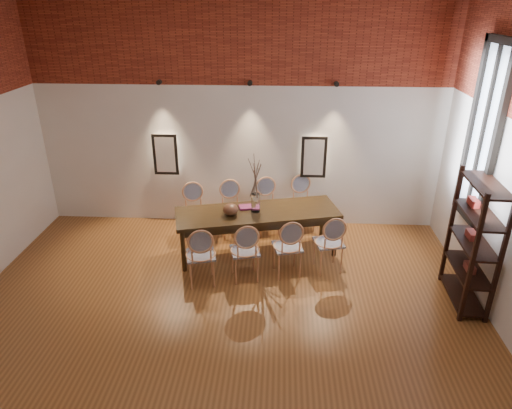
# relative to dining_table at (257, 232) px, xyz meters

# --- Properties ---
(floor) EXTENTS (7.00, 7.00, 0.02)m
(floor) POSITION_rel_dining_table_xyz_m (-0.38, -2.35, -0.39)
(floor) COLOR brown
(floor) RESTS_ON ground
(wall_back) EXTENTS (7.00, 0.10, 4.00)m
(wall_back) POSITION_rel_dining_table_xyz_m (-0.38, 1.20, 1.62)
(wall_back) COLOR silver
(wall_back) RESTS_ON ground
(brick_band_back) EXTENTS (7.00, 0.02, 1.50)m
(brick_band_back) POSITION_rel_dining_table_xyz_m (-0.38, 1.13, 2.88)
(brick_band_back) COLOR maroon
(brick_band_back) RESTS_ON ground
(niche_left) EXTENTS (0.36, 0.06, 0.66)m
(niche_left) POSITION_rel_dining_table_xyz_m (-1.68, 1.10, 0.93)
(niche_left) COLOR #FFEAC6
(niche_left) RESTS_ON wall_back
(niche_right) EXTENTS (0.36, 0.06, 0.66)m
(niche_right) POSITION_rel_dining_table_xyz_m (0.92, 1.10, 0.93)
(niche_right) COLOR #FFEAC6
(niche_right) RESTS_ON wall_back
(spot_fixture_left) EXTENTS (0.08, 0.10, 0.08)m
(spot_fixture_left) POSITION_rel_dining_table_xyz_m (-1.68, 1.07, 2.17)
(spot_fixture_left) COLOR black
(spot_fixture_left) RESTS_ON wall_back
(spot_fixture_mid) EXTENTS (0.08, 0.10, 0.08)m
(spot_fixture_mid) POSITION_rel_dining_table_xyz_m (-0.18, 1.07, 2.17)
(spot_fixture_mid) COLOR black
(spot_fixture_mid) RESTS_ON wall_back
(spot_fixture_right) EXTENTS (0.08, 0.10, 0.08)m
(spot_fixture_right) POSITION_rel_dining_table_xyz_m (1.22, 1.07, 2.17)
(spot_fixture_right) COLOR black
(spot_fixture_right) RESTS_ON wall_back
(window_glass) EXTENTS (0.02, 0.78, 2.38)m
(window_glass) POSITION_rel_dining_table_xyz_m (3.08, -0.35, 1.77)
(window_glass) COLOR silver
(window_glass) RESTS_ON wall_right
(window_frame) EXTENTS (0.08, 0.90, 2.50)m
(window_frame) POSITION_rel_dining_table_xyz_m (3.06, -0.35, 1.77)
(window_frame) COLOR black
(window_frame) RESTS_ON wall_right
(window_mullion) EXTENTS (0.06, 0.06, 2.40)m
(window_mullion) POSITION_rel_dining_table_xyz_m (3.06, -0.35, 1.77)
(window_mullion) COLOR black
(window_mullion) RESTS_ON wall_right
(dining_table) EXTENTS (2.68, 1.42, 0.75)m
(dining_table) POSITION_rel_dining_table_xyz_m (0.00, 0.00, 0.00)
(dining_table) COLOR black
(dining_table) RESTS_ON floor
(chair_near_a) EXTENTS (0.53, 0.53, 0.94)m
(chair_near_a) POSITION_rel_dining_table_xyz_m (-0.77, -0.90, 0.09)
(chair_near_a) COLOR tan
(chair_near_a) RESTS_ON floor
(chair_near_b) EXTENTS (0.53, 0.53, 0.94)m
(chair_near_b) POSITION_rel_dining_table_xyz_m (-0.14, -0.75, 0.09)
(chair_near_b) COLOR tan
(chair_near_b) RESTS_ON floor
(chair_near_c) EXTENTS (0.53, 0.53, 0.94)m
(chair_near_c) POSITION_rel_dining_table_xyz_m (0.48, -0.59, 0.09)
(chair_near_c) COLOR tan
(chair_near_c) RESTS_ON floor
(chair_near_d) EXTENTS (0.53, 0.53, 0.94)m
(chair_near_d) POSITION_rel_dining_table_xyz_m (1.10, -0.44, 0.09)
(chair_near_d) COLOR tan
(chair_near_d) RESTS_ON floor
(chair_far_a) EXTENTS (0.53, 0.53, 0.94)m
(chair_far_a) POSITION_rel_dining_table_xyz_m (-1.10, 0.44, 0.09)
(chair_far_a) COLOR tan
(chair_far_a) RESTS_ON floor
(chair_far_b) EXTENTS (0.53, 0.53, 0.94)m
(chair_far_b) POSITION_rel_dining_table_xyz_m (-0.48, 0.59, 0.09)
(chair_far_b) COLOR tan
(chair_far_b) RESTS_ON floor
(chair_far_c) EXTENTS (0.53, 0.53, 0.94)m
(chair_far_c) POSITION_rel_dining_table_xyz_m (0.14, 0.75, 0.09)
(chair_far_c) COLOR tan
(chair_far_c) RESTS_ON floor
(chair_far_d) EXTENTS (0.53, 0.53, 0.94)m
(chair_far_d) POSITION_rel_dining_table_xyz_m (0.77, 0.90, 0.09)
(chair_far_d) COLOR tan
(chair_far_d) RESTS_ON floor
(vase) EXTENTS (0.14, 0.14, 0.30)m
(vase) POSITION_rel_dining_table_xyz_m (-0.03, -0.01, 0.53)
(vase) COLOR silver
(vase) RESTS_ON dining_table
(dried_branches) EXTENTS (0.50, 0.50, 0.70)m
(dried_branches) POSITION_rel_dining_table_xyz_m (-0.03, -0.01, 0.98)
(dried_branches) COLOR brown
(dried_branches) RESTS_ON vase
(bowl) EXTENTS (0.24, 0.24, 0.18)m
(bowl) POSITION_rel_dining_table_xyz_m (-0.41, -0.15, 0.46)
(bowl) COLOR brown
(bowl) RESTS_ON dining_table
(book) EXTENTS (0.30, 0.24, 0.03)m
(book) POSITION_rel_dining_table_xyz_m (-0.17, 0.12, 0.39)
(book) COLOR #83265F
(book) RESTS_ON dining_table
(shelving_rack) EXTENTS (0.42, 1.02, 1.80)m
(shelving_rack) POSITION_rel_dining_table_xyz_m (2.90, -1.11, 0.53)
(shelving_rack) COLOR black
(shelving_rack) RESTS_ON floor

